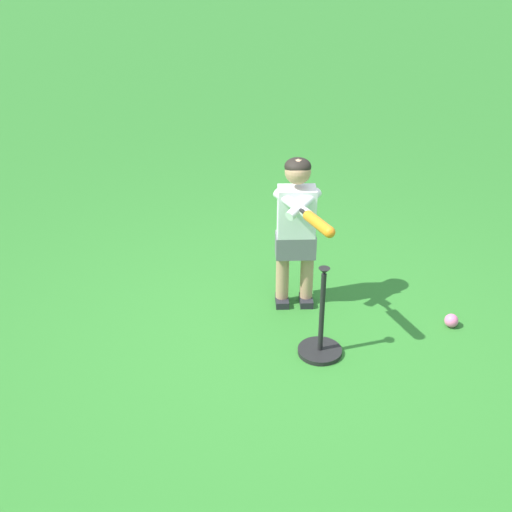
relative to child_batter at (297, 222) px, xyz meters
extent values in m
plane|color=#2D7528|center=(-0.42, 0.32, -0.65)|extent=(40.00, 40.00, 0.00)
cube|color=#232328|center=(-0.02, -0.08, -0.63)|extent=(0.17, 0.14, 0.05)
cylinder|color=tan|center=(-0.01, -0.09, -0.44)|extent=(0.09, 0.09, 0.34)
cube|color=#232328|center=(0.05, 0.08, -0.63)|extent=(0.17, 0.14, 0.05)
cylinder|color=tan|center=(0.07, 0.07, -0.44)|extent=(0.09, 0.09, 0.34)
cube|color=slate|center=(0.03, -0.01, -0.19)|extent=(0.25, 0.31, 0.16)
cube|color=white|center=(0.03, -0.01, 0.06)|extent=(0.24, 0.29, 0.34)
sphere|color=tan|center=(0.03, -0.01, 0.34)|extent=(0.17, 0.17, 0.17)
ellipsoid|color=black|center=(0.04, -0.01, 0.37)|extent=(0.23, 0.23, 0.11)
sphere|color=orange|center=(-0.10, 0.05, 0.15)|extent=(0.04, 0.04, 0.04)
cylinder|color=black|center=(-0.19, 0.07, 0.16)|extent=(0.14, 0.05, 0.05)
cylinder|color=orange|center=(-0.42, 0.10, 0.20)|extent=(0.35, 0.12, 0.11)
sphere|color=orange|center=(-0.59, 0.13, 0.22)|extent=(0.07, 0.07, 0.07)
cylinder|color=white|center=(-0.08, 0.00, 0.16)|extent=(0.17, 0.31, 0.14)
cylinder|color=white|center=(-0.05, 0.07, 0.16)|extent=(0.31, 0.16, 0.14)
sphere|color=pink|center=(-0.70, -0.80, -0.60)|extent=(0.09, 0.09, 0.09)
cylinder|color=black|center=(-0.56, 0.14, -0.64)|extent=(0.28, 0.28, 0.03)
cylinder|color=black|center=(-0.56, 0.14, -0.35)|extent=(0.03, 0.03, 0.55)
cone|color=black|center=(-0.56, 0.14, -0.05)|extent=(0.07, 0.07, 0.04)
camera|label=1|loc=(-3.49, 2.06, 1.97)|focal=47.83mm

